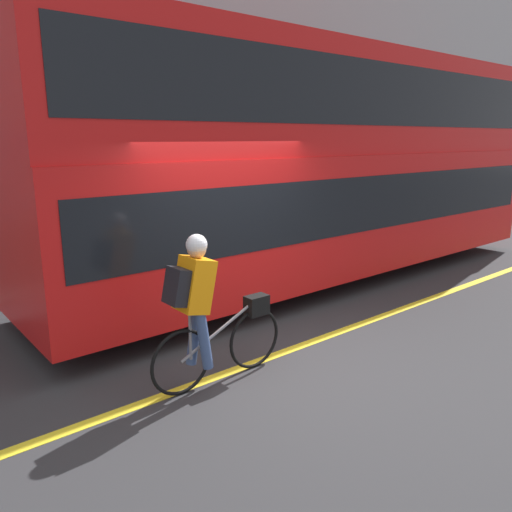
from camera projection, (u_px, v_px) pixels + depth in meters
ground_plane at (281, 361)px, 5.83m from camera, size 80.00×80.00×0.00m
road_center_line at (272, 356)px, 5.95m from camera, size 50.00×0.14×0.01m
sidewalk_curb at (98, 268)px, 9.81m from camera, size 60.00×2.29×0.10m
building_facade at (53, 9)px, 9.64m from camera, size 60.00×0.30×9.92m
bus at (319, 158)px, 8.77m from camera, size 10.32×2.49×3.96m
cyclist_on_bike at (205, 306)px, 5.07m from camera, size 1.65×0.32×1.63m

